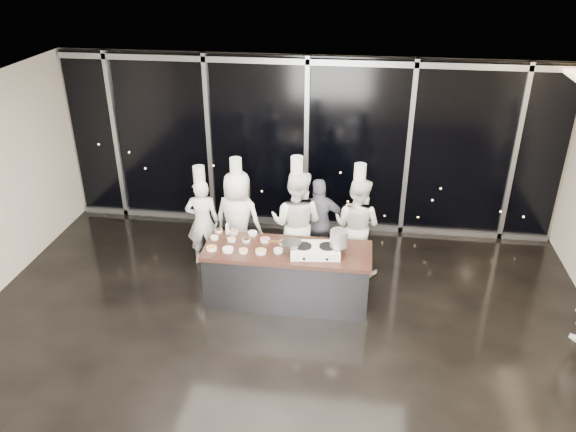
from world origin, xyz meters
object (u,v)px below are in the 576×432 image
chef_right (357,225)px  chef_center (297,223)px  stock_pot (339,238)px  guest (319,223)px  stove (315,250)px  frying_pan (291,243)px  chef_far_left (203,221)px  demo_counter (287,275)px  chef_left (238,220)px

chef_right → chef_center: bearing=34.9°
stock_pot → guest: size_ratio=0.16×
stove → chef_center: bearing=106.6°
frying_pan → guest: 1.28m
frying_pan → guest: size_ratio=0.32×
chef_far_left → guest: chef_far_left is taller
chef_far_left → guest: bearing=175.2°
frying_pan → stock_pot: size_ratio=2.04×
chef_far_left → guest: (1.92, 0.18, -0.00)m
stock_pot → chef_far_left: 2.52m
demo_counter → chef_left: (-0.94, 0.91, 0.41)m
stock_pot → guest: bearing=107.6°
frying_pan → chef_left: chef_left is taller
stock_pot → chef_right: size_ratio=0.13×
stove → chef_left: (-1.35, 0.99, -0.10)m
chef_left → chef_right: 1.92m
stove → chef_right: (0.57, 1.10, -0.13)m
chef_left → chef_right: bearing=-162.6°
demo_counter → chef_center: size_ratio=1.21×
guest → chef_right: bearing=156.3°
guest → chef_right: size_ratio=0.82×
stock_pot → guest: guest is taller
frying_pan → chef_center: (-0.04, 0.93, -0.16)m
chef_center → stove: bearing=124.1°
chef_center → chef_right: chef_center is taller
stock_pot → chef_right: chef_right is taller
stock_pot → demo_counter: bearing=176.4°
stove → chef_left: bearing=137.6°
chef_far_left → chef_right: size_ratio=0.92×
chef_left → guest: bearing=-157.1°
stove → frying_pan: 0.36m
frying_pan → stock_pot: stock_pot is taller
frying_pan → chef_far_left: (-1.62, 1.04, -0.28)m
stock_pot → chef_left: bearing=150.4°
stock_pot → chef_left: size_ratio=0.13×
chef_left → chef_center: 0.97m
chef_right → chef_left: bearing=27.3°
frying_pan → chef_center: 0.95m
chef_far_left → chef_left: size_ratio=0.91×
chef_far_left → stock_pot: bearing=146.8°
chef_far_left → chef_right: (2.53, 0.08, 0.06)m
guest → frying_pan: bearing=60.9°
demo_counter → chef_center: (0.03, 0.83, 0.45)m
chef_center → guest: size_ratio=1.30×
demo_counter → stock_pot: bearing=-3.6°
stove → chef_right: 1.24m
frying_pan → chef_left: (-1.00, 1.01, -0.20)m
stove → chef_center: size_ratio=0.37×
frying_pan → chef_left: 1.44m
chef_right → demo_counter: bearing=69.9°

